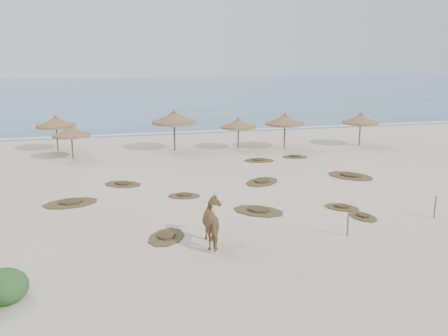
{
  "coord_description": "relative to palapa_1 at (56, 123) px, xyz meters",
  "views": [
    {
      "loc": [
        -4.68,
        -19.83,
        7.55
      ],
      "look_at": [
        1.6,
        5.0,
        1.47
      ],
      "focal_mm": 40.0,
      "sensor_mm": 36.0,
      "label": 1
    }
  ],
  "objects": [
    {
      "name": "scrub_12",
      "position": [
        14.77,
        -19.97,
        -2.12
      ],
      "size": [
        1.28,
        1.73,
        0.16
      ],
      "rotation": [
        0.0,
        0.0,
        1.74
      ],
      "color": "brown",
      "rests_on": "ground"
    },
    {
      "name": "ocean",
      "position": [
        7.84,
        55.22,
        -2.16
      ],
      "size": [
        200.0,
        100.0,
        0.01
      ],
      "primitive_type": "cube",
      "color": "#265973",
      "rests_on": "ground"
    },
    {
      "name": "scrub_1",
      "position": [
        1.56,
        -14.46,
        -2.12
      ],
      "size": [
        3.04,
        2.31,
        0.16
      ],
      "rotation": [
        0.0,
        0.0,
        0.21
      ],
      "color": "brown",
      "rests_on": "ground"
    },
    {
      "name": "palapa_4",
      "position": [
        13.59,
        -2.91,
        -0.18
      ],
      "size": [
        2.74,
        2.74,
        2.56
      ],
      "rotation": [
        0.0,
        0.0,
        -0.0
      ],
      "color": "brown",
      "rests_on": "ground"
    },
    {
      "name": "palapa_3",
      "position": [
        8.73,
        -2.13,
        0.31
      ],
      "size": [
        4.08,
        4.08,
        3.2
      ],
      "rotation": [
        0.0,
        0.0,
        0.22
      ],
      "color": "brown",
      "rests_on": "ground"
    },
    {
      "name": "scrub_13",
      "position": [
        4.31,
        -11.41,
        -2.12
      ],
      "size": [
        2.6,
        2.3,
        0.16
      ],
      "rotation": [
        0.0,
        0.0,
        2.63
      ],
      "color": "brown",
      "rests_on": "ground"
    },
    {
      "name": "scrub_2",
      "position": [
        7.32,
        -14.58,
        -2.12
      ],
      "size": [
        1.94,
        1.52,
        0.16
      ],
      "rotation": [
        0.0,
        0.0,
        2.87
      ],
      "color": "brown",
      "rests_on": "ground"
    },
    {
      "name": "scrub_3",
      "position": [
        12.23,
        -12.86,
        -2.12
      ],
      "size": [
        2.9,
        2.82,
        0.16
      ],
      "rotation": [
        0.0,
        0.0,
        0.71
      ],
      "color": "brown",
      "rests_on": "ground"
    },
    {
      "name": "fence_post_far",
      "position": [
        17.92,
        -20.82,
        -1.64
      ],
      "size": [
        0.1,
        0.1,
        1.06
      ],
      "primitive_type": "cylinder",
      "rotation": [
        0.0,
        0.0,
        -0.39
      ],
      "color": "#6E6452",
      "rests_on": "ground"
    },
    {
      "name": "scrub_10",
      "position": [
        16.75,
        -6.81,
        -2.12
      ],
      "size": [
        2.13,
        1.74,
        0.16
      ],
      "rotation": [
        0.0,
        0.0,
        2.8
      ],
      "color": "brown",
      "rests_on": "ground"
    },
    {
      "name": "scrub_11",
      "position": [
        5.6,
        -20.29,
        -2.12
      ],
      "size": [
        2.19,
        2.55,
        0.16
      ],
      "rotation": [
        0.0,
        0.0,
        1.13
      ],
      "color": "brown",
      "rests_on": "ground"
    },
    {
      "name": "palapa_5",
      "position": [
        17.19,
        -3.49,
        0.06
      ],
      "size": [
        3.85,
        3.85,
        2.87
      ],
      "rotation": [
        0.0,
        0.0,
        0.31
      ],
      "color": "brown",
      "rests_on": "ground"
    },
    {
      "name": "scrub_4",
      "position": [
        14.48,
        -18.45,
        -2.12
      ],
      "size": [
        2.03,
        2.02,
        0.16
      ],
      "rotation": [
        0.0,
        0.0,
        2.37
      ],
      "color": "brown",
      "rests_on": "ground"
    },
    {
      "name": "scrub_5",
      "position": [
        17.91,
        -12.86,
        -2.12
      ],
      "size": [
        3.22,
        3.49,
        0.16
      ],
      "rotation": [
        0.0,
        0.0,
        2.17
      ],
      "color": "brown",
      "rests_on": "ground"
    },
    {
      "name": "foam_line",
      "position": [
        7.84,
        6.22,
        -2.16
      ],
      "size": [
        70.0,
        0.6,
        0.01
      ],
      "primitive_type": "cube",
      "color": "silver",
      "rests_on": "ground"
    },
    {
      "name": "fence_post_near",
      "position": [
        12.94,
        -21.91,
        -1.65
      ],
      "size": [
        0.09,
        0.09,
        1.03
      ],
      "primitive_type": "cylinder",
      "rotation": [
        0.0,
        0.0,
        -0.14
      ],
      "color": "#6E6452",
      "rests_on": "ground"
    },
    {
      "name": "palapa_1",
      "position": [
        0.0,
        0.0,
        0.0
      ],
      "size": [
        3.1,
        3.1,
        2.79
      ],
      "rotation": [
        0.0,
        0.0,
        0.04
      ],
      "color": "brown",
      "rests_on": "ground"
    },
    {
      "name": "palapa_6",
      "position": [
        23.53,
        -3.79,
        -0.04
      ],
      "size": [
        3.76,
        3.76,
        2.74
      ],
      "rotation": [
        0.0,
        0.0,
        0.35
      ],
      "color": "brown",
      "rests_on": "ground"
    },
    {
      "name": "scrub_7",
      "position": [
        13.86,
        -7.32,
        -2.12
      ],
      "size": [
        2.37,
        1.81,
        0.16
      ],
      "rotation": [
        0.0,
        0.0,
        2.92
      ],
      "color": "brown",
      "rests_on": "ground"
    },
    {
      "name": "ground",
      "position": [
        7.84,
        -19.78,
        -2.17
      ],
      "size": [
        160.0,
        160.0,
        0.0
      ],
      "primitive_type": "plane",
      "color": "beige",
      "rests_on": "ground"
    },
    {
      "name": "horse",
      "position": [
        7.39,
        -21.47,
        -1.27
      ],
      "size": [
        1.01,
        2.14,
        1.8
      ],
      "primitive_type": "imported",
      "rotation": [
        0.0,
        0.0,
        3.12
      ],
      "color": "#977044",
      "rests_on": "ground"
    },
    {
      "name": "palapa_2",
      "position": [
        1.25,
        -3.49,
        -0.23
      ],
      "size": [
        3.27,
        3.27,
        2.5
      ],
      "rotation": [
        0.0,
        0.0,
        0.26
      ],
      "color": "brown",
      "rests_on": "ground"
    },
    {
      "name": "scrub_9",
      "position": [
        10.34,
        -17.98,
        -2.12
      ],
      "size": [
        2.98,
        2.9,
        0.16
      ],
      "rotation": [
        0.0,
        0.0,
        2.42
      ],
      "color": "brown",
      "rests_on": "ground"
    }
  ]
}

